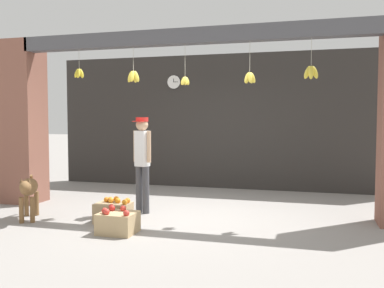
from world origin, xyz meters
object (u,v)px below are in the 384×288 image
at_px(shopkeeper, 142,157).
at_px(wall_clock, 174,82).
at_px(fruit_crate_oranges, 114,212).
at_px(dog, 28,189).
at_px(water_bottle, 138,220).
at_px(fruit_crate_apples, 118,222).

height_order(shopkeeper, wall_clock, wall_clock).
xyz_separation_m(shopkeeper, wall_clock, (-0.38, 2.79, 1.47)).
distance_m(shopkeeper, wall_clock, 3.17).
bearing_deg(fruit_crate_oranges, wall_clock, 93.55).
bearing_deg(dog, wall_clock, 134.22).
relative_size(fruit_crate_oranges, water_bottle, 2.28).
distance_m(dog, fruit_crate_oranges, 1.39).
distance_m(dog, water_bottle, 1.83).
bearing_deg(water_bottle, fruit_crate_apples, -110.12).
xyz_separation_m(fruit_crate_apples, water_bottle, (0.14, 0.38, -0.05)).
bearing_deg(fruit_crate_apples, water_bottle, 69.88).
relative_size(shopkeeper, fruit_crate_apples, 3.22).
bearing_deg(fruit_crate_oranges, water_bottle, -17.30).
xyz_separation_m(fruit_crate_oranges, water_bottle, (0.45, -0.14, -0.06)).
relative_size(dog, fruit_crate_oranges, 1.69).
bearing_deg(fruit_crate_oranges, shopkeeper, 77.96).
relative_size(dog, wall_clock, 2.69).
height_order(dog, water_bottle, dog).
distance_m(fruit_crate_oranges, fruit_crate_apples, 0.61).
relative_size(fruit_crate_oranges, fruit_crate_apples, 1.04).
bearing_deg(shopkeeper, fruit_crate_oranges, 92.90).
bearing_deg(wall_clock, dog, -106.80).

